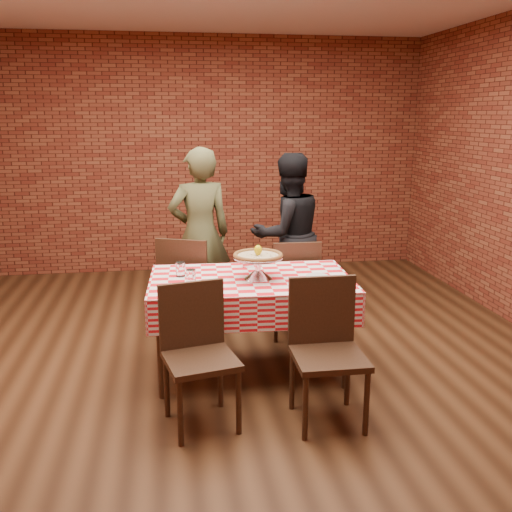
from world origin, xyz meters
name	(u,v)px	position (x,y,z in m)	size (l,w,h in m)	color
ground	(235,364)	(0.00, 0.00, 0.00)	(6.00, 6.00, 0.00)	black
back_wall	(206,156)	(0.00, 3.00, 1.45)	(5.50, 5.50, 0.00)	maroon
table	(251,325)	(0.11, -0.13, 0.38)	(1.49, 0.89, 0.75)	#372114
tablecloth	(251,294)	(0.11, -0.13, 0.63)	(1.53, 0.93, 0.26)	red
pizza_stand	(258,268)	(0.16, -0.16, 0.84)	(0.38, 0.38, 0.17)	silver
pizza	(258,256)	(0.16, -0.16, 0.93)	(0.37, 0.37, 0.03)	#C9B88D
lemon	(258,250)	(0.16, -0.16, 0.98)	(0.06, 0.06, 0.08)	yellow
water_glass_left	(191,277)	(-0.34, -0.24, 0.81)	(0.07, 0.07, 0.11)	white
water_glass_right	(180,269)	(-0.41, -0.01, 0.81)	(0.07, 0.07, 0.11)	white
side_plate	(317,276)	(0.61, -0.19, 0.76)	(0.17, 0.17, 0.01)	white
sweetener_packet_a	(336,283)	(0.71, -0.36, 0.76)	(0.05, 0.04, 0.01)	white
sweetener_packet_b	(335,281)	(0.72, -0.32, 0.76)	(0.05, 0.04, 0.01)	white
condiment_caddy	(247,259)	(0.13, 0.19, 0.83)	(0.10, 0.08, 0.14)	silver
chair_near_left	(201,360)	(-0.32, -0.88, 0.46)	(0.43, 0.43, 0.91)	#372114
chair_near_right	(329,355)	(0.49, -0.96, 0.47)	(0.45, 0.45, 0.93)	#372114
chair_far_left	(191,286)	(-0.31, 0.68, 0.47)	(0.45, 0.45, 0.94)	#372114
chair_far_right	(293,287)	(0.59, 0.57, 0.45)	(0.42, 0.42, 0.90)	#372114
diner_olive	(200,234)	(-0.19, 1.19, 0.83)	(0.61, 0.40, 1.66)	#4B4C2C
diner_black	(288,234)	(0.68, 1.19, 0.80)	(0.78, 0.61, 1.60)	black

